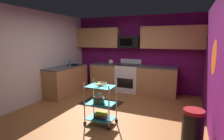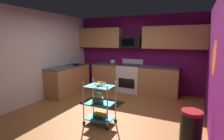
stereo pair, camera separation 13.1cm
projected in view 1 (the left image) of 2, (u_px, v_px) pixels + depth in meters
name	position (u px, v px, depth m)	size (l,w,h in m)	color
floor	(106.00, 115.00, 4.29)	(4.40, 4.80, 0.04)	#995B2D
wall_back	(135.00, 53.00, 6.26)	(4.52, 0.06, 2.60)	#6B1156
wall_left	(34.00, 57.00, 4.95)	(0.06, 4.80, 2.60)	silver
wall_right	(216.00, 67.00, 3.19)	(0.06, 4.80, 2.60)	#6B1156
wall_flower_decal	(214.00, 57.00, 3.34)	(0.67, 0.67, 0.00)	#E5591E
counter_run	(109.00, 79.00, 6.02)	(3.68, 2.22, 0.92)	#B27F4C
oven_range	(128.00, 78.00, 6.16)	(0.76, 0.65, 1.10)	white
upper_cabinets	(135.00, 38.00, 5.98)	(4.40, 0.33, 0.70)	#B27F4C
microwave	(130.00, 42.00, 6.05)	(0.70, 0.39, 0.40)	black
rolling_cart	(101.00, 103.00, 3.73)	(0.63, 0.41, 0.91)	silver
fruit_bowl	(100.00, 84.00, 3.66)	(0.27, 0.27, 0.07)	silver
mixing_bowl_large	(99.00, 100.00, 3.74)	(0.25, 0.25, 0.11)	#387F4C
mixing_bowl_small	(99.00, 96.00, 3.71)	(0.18, 0.18, 0.08)	silver
book_stack	(101.00, 115.00, 3.78)	(0.26, 0.20, 0.11)	#1E4C8C
kettle	(111.00, 62.00, 6.33)	(0.21, 0.18, 0.26)	beige
dish_soap_bottle	(70.00, 63.00, 5.90)	(0.06, 0.06, 0.20)	#2D8CBF
trash_can	(193.00, 129.00, 2.92)	(0.34, 0.42, 0.66)	black
floor_rug	(101.00, 103.00, 5.04)	(1.10, 0.70, 0.01)	black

